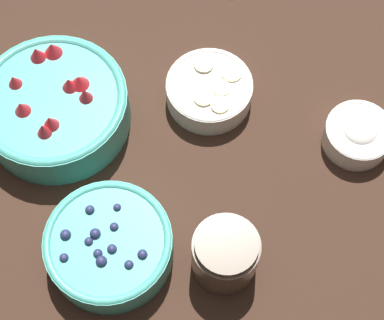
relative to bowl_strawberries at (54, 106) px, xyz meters
The scene contains 6 objects.
ground_plane 0.24m from the bowl_strawberries, 127.59° to the right, with size 4.00×4.00×0.00m, color #382319.
bowl_strawberries is the anchor object (origin of this frame).
bowl_blueberries 0.24m from the bowl_strawberries, behind, with size 0.18×0.18×0.07m.
bowl_bananas 0.24m from the bowl_strawberries, 108.11° to the right, with size 0.14×0.14×0.05m.
bowl_cream 0.47m from the bowl_strawberries, 122.24° to the right, with size 0.10×0.10×0.05m.
jar_chocolate 0.35m from the bowl_strawberries, 160.03° to the right, with size 0.09×0.09×0.09m.
Camera 1 is at (-0.40, 0.23, 0.90)m, focal length 60.00 mm.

